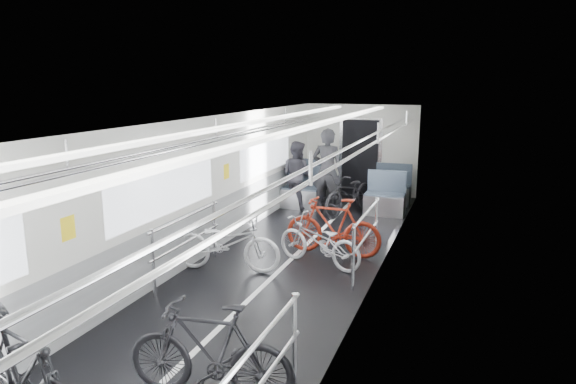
% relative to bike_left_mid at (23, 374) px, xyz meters
% --- Properties ---
extents(car_shell, '(3.02, 14.01, 2.41)m').
position_rel_bike_left_mid_xyz_m(car_shell, '(0.68, 5.27, 0.58)').
color(car_shell, black).
rests_on(car_shell, ground).
extents(bike_left_mid, '(1.90, 1.00, 1.10)m').
position_rel_bike_left_mid_xyz_m(bike_left_mid, '(0.00, 0.00, 0.00)').
color(bike_left_mid, black).
rests_on(bike_left_mid, floor).
extents(bike_left_far, '(1.82, 0.87, 0.92)m').
position_rel_bike_left_mid_xyz_m(bike_left_far, '(-0.11, 4.09, -0.09)').
color(bike_left_far, silver).
rests_on(bike_left_far, floor).
extents(bike_right_near, '(1.69, 0.66, 0.99)m').
position_rel_bike_left_mid_xyz_m(bike_right_near, '(1.27, 0.96, -0.06)').
color(bike_right_near, black).
rests_on(bike_right_near, floor).
extents(bike_right_mid, '(1.67, 1.00, 0.83)m').
position_rel_bike_left_mid_xyz_m(bike_right_mid, '(1.20, 4.80, -0.13)').
color(bike_right_mid, silver).
rests_on(bike_right_mid, floor).
extents(bike_right_far, '(1.73, 0.55, 1.03)m').
position_rel_bike_left_mid_xyz_m(bike_right_far, '(1.28, 5.40, -0.03)').
color(bike_right_far, maroon).
rests_on(bike_right_far, floor).
extents(bike_aisle, '(1.24, 1.98, 0.98)m').
position_rel_bike_left_mid_xyz_m(bike_aisle, '(0.92, 8.29, -0.06)').
color(bike_aisle, black).
rests_on(bike_aisle, floor).
extents(person_standing, '(0.72, 0.48, 1.95)m').
position_rel_bike_left_mid_xyz_m(person_standing, '(0.37, 8.29, 0.43)').
color(person_standing, black).
rests_on(person_standing, floor).
extents(person_seated, '(0.93, 0.82, 1.61)m').
position_rel_bike_left_mid_xyz_m(person_seated, '(-0.43, 8.47, 0.26)').
color(person_seated, '#2C2A32').
rests_on(person_seated, floor).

